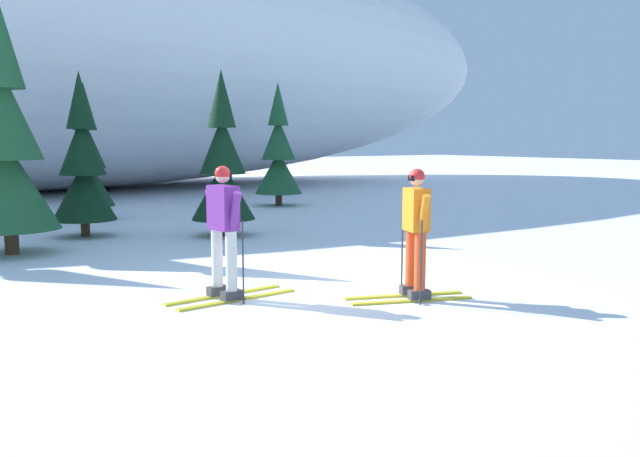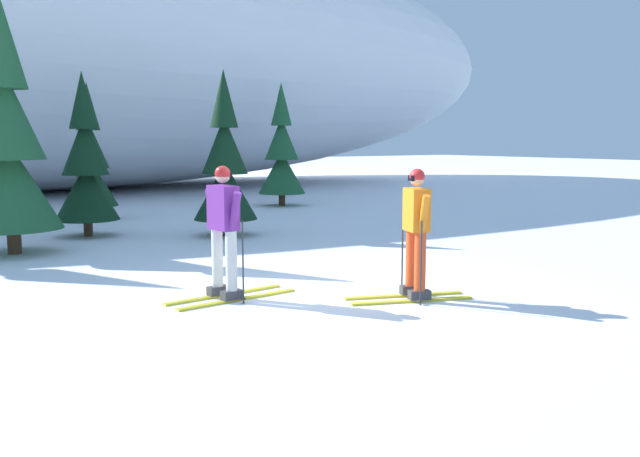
% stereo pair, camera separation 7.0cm
% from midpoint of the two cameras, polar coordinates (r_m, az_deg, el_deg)
% --- Properties ---
extents(ground_plane, '(120.00, 120.00, 0.00)m').
position_cam_midpoint_polar(ground_plane, '(9.33, -0.09, -5.59)').
color(ground_plane, white).
extents(skier_purple_jacket, '(1.83, 0.83, 1.78)m').
position_cam_midpoint_polar(skier_purple_jacket, '(9.00, -8.29, -0.10)').
color(skier_purple_jacket, gold).
rests_on(skier_purple_jacket, ground).
extents(skier_orange_jacket, '(1.71, 0.96, 1.74)m').
position_cam_midpoint_polar(skier_orange_jacket, '(9.03, 7.80, -0.27)').
color(skier_orange_jacket, gold).
rests_on(skier_orange_jacket, ground).
extents(pine_tree_left, '(1.79, 1.79, 4.62)m').
position_cam_midpoint_polar(pine_tree_left, '(13.67, -25.01, 6.05)').
color(pine_tree_left, '#47301E').
rests_on(pine_tree_left, ground).
extents(pine_tree_center_left, '(1.38, 1.38, 3.57)m').
position_cam_midpoint_polar(pine_tree_center_left, '(15.63, -19.44, 4.81)').
color(pine_tree_center_left, '#47301E').
rests_on(pine_tree_center_left, ground).
extents(pine_tree_center_right, '(1.39, 1.39, 3.59)m').
position_cam_midpoint_polar(pine_tree_center_right, '(18.89, -19.14, 5.24)').
color(pine_tree_center_right, '#47301E').
rests_on(pine_tree_center_right, ground).
extents(pine_tree_right, '(1.40, 1.40, 3.62)m').
position_cam_midpoint_polar(pine_tree_right, '(15.02, -8.32, 5.14)').
color(pine_tree_right, '#47301E').
rests_on(pine_tree_right, ground).
extents(pine_tree_far_right, '(1.50, 1.50, 3.89)m').
position_cam_midpoint_polar(pine_tree_far_right, '(21.68, -3.61, 6.21)').
color(pine_tree_far_right, '#47301E').
rests_on(pine_tree_far_right, ground).
extents(snow_ridge_background, '(46.96, 21.11, 11.43)m').
position_cam_midpoint_polar(snow_ridge_background, '(30.78, -24.57, 13.57)').
color(snow_ridge_background, white).
rests_on(snow_ridge_background, ground).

